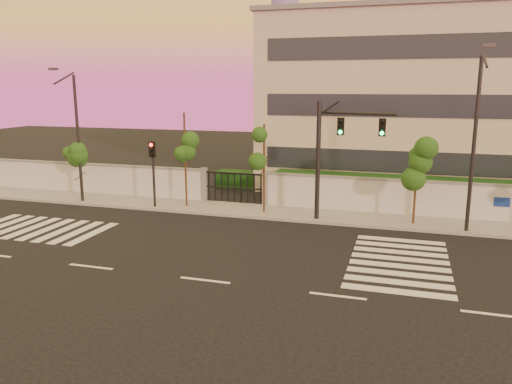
{
  "coord_description": "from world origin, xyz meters",
  "views": [
    {
      "loc": [
        6.97,
        -16.42,
        7.2
      ],
      "look_at": [
        0.2,
        6.0,
        2.21
      ],
      "focal_mm": 35.0,
      "sensor_mm": 36.0,
      "label": 1
    }
  ],
  "objects": [
    {
      "name": "ground",
      "position": [
        0.0,
        0.0,
        0.0
      ],
      "size": [
        120.0,
        120.0,
        0.0
      ],
      "primitive_type": "plane",
      "color": "black",
      "rests_on": "ground"
    },
    {
      "name": "sidewalk",
      "position": [
        0.0,
        10.5,
        0.07
      ],
      "size": [
        60.0,
        3.0,
        0.15
      ],
      "primitive_type": "cube",
      "color": "gray",
      "rests_on": "ground"
    },
    {
      "name": "perimeter_wall",
      "position": [
        0.1,
        12.0,
        1.07
      ],
      "size": [
        60.0,
        0.36,
        2.2
      ],
      "color": "#B8BBC0",
      "rests_on": "ground"
    },
    {
      "name": "hedge_row",
      "position": [
        1.17,
        14.74,
        0.82
      ],
      "size": [
        41.0,
        4.25,
        1.8
      ],
      "color": "black",
      "rests_on": "ground"
    },
    {
      "name": "institutional_building",
      "position": [
        9.0,
        21.99,
        6.16
      ],
      "size": [
        24.4,
        12.4,
        12.25
      ],
      "color": "beige",
      "rests_on": "ground"
    },
    {
      "name": "road_markings",
      "position": [
        -1.58,
        3.76,
        0.01
      ],
      "size": [
        57.0,
        7.62,
        0.02
      ],
      "color": "silver",
      "rests_on": "ground"
    },
    {
      "name": "street_tree_b",
      "position": [
        -12.57,
        10.01,
        2.83
      ],
      "size": [
        1.48,
        1.18,
        3.84
      ],
      "color": "#382314",
      "rests_on": "ground"
    },
    {
      "name": "street_tree_c",
      "position": [
        -5.43,
        10.3,
        4.18
      ],
      "size": [
        1.46,
        1.16,
        5.69
      ],
      "color": "#382314",
      "rests_on": "ground"
    },
    {
      "name": "street_tree_d",
      "position": [
        -0.59,
        10.29,
        3.77
      ],
      "size": [
        1.52,
        1.21,
        5.12
      ],
      "color": "#382314",
      "rests_on": "ground"
    },
    {
      "name": "street_tree_e",
      "position": [
        7.59,
        10.17,
        3.27
      ],
      "size": [
        1.54,
        1.23,
        4.44
      ],
      "color": "#382314",
      "rests_on": "ground"
    },
    {
      "name": "traffic_signal_main",
      "position": [
        3.36,
        9.62,
        4.08
      ],
      "size": [
        4.05,
        1.01,
        6.46
      ],
      "rotation": [
        0.0,
        0.0,
        -0.22
      ],
      "color": "black",
      "rests_on": "ground"
    },
    {
      "name": "traffic_signal_secondary",
      "position": [
        -7.19,
        9.54,
        2.62
      ],
      "size": [
        0.32,
        0.32,
        4.12
      ],
      "rotation": [
        0.0,
        0.0,
        0.25
      ],
      "color": "black",
      "rests_on": "ground"
    },
    {
      "name": "streetlight_west",
      "position": [
        -12.25,
        9.44,
        4.43
      ],
      "size": [
        0.49,
        1.97,
        8.2
      ],
      "color": "black",
      "rests_on": "ground"
    },
    {
      "name": "streetlight_east",
      "position": [
        10.09,
        9.26,
        4.85
      ],
      "size": [
        0.54,
        2.16,
        8.97
      ],
      "color": "black",
      "rests_on": "ground"
    }
  ]
}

